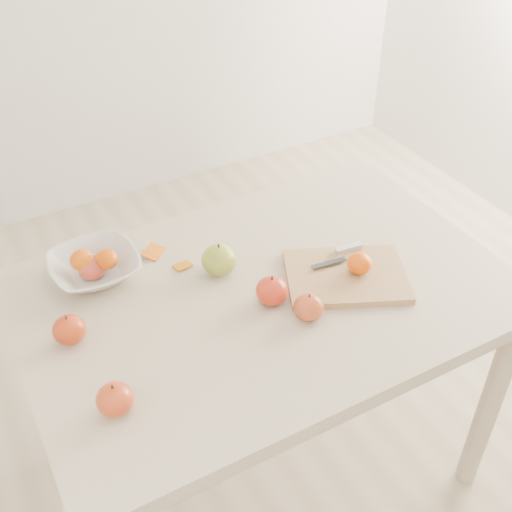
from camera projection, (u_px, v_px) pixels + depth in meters
ground at (264, 465)px, 2.06m from camera, size 3.50×3.50×0.00m
table at (265, 318)px, 1.65m from camera, size 1.20×0.80×0.75m
cutting_board at (346, 276)px, 1.62m from camera, size 0.36×0.32×0.02m
board_tangerine at (359, 263)px, 1.60m from camera, size 0.06×0.06×0.05m
fruit_bowl at (95, 267)px, 1.61m from camera, size 0.22×0.22×0.05m
bowl_tangerine_near at (82, 260)px, 1.60m from camera, size 0.06×0.06×0.05m
bowl_tangerine_far at (107, 259)px, 1.60m from camera, size 0.06×0.06×0.05m
orange_peel_a at (154, 253)px, 1.70m from camera, size 0.07×0.07×0.01m
orange_peel_b at (183, 266)px, 1.66m from camera, size 0.05×0.04×0.01m
paring_knife at (345, 250)px, 1.67m from camera, size 0.17×0.05×0.01m
apple_green at (219, 260)px, 1.62m from camera, size 0.09×0.09×0.08m
apple_red_b at (69, 330)px, 1.43m from camera, size 0.07×0.07×0.07m
apple_red_a at (92, 268)px, 1.61m from camera, size 0.07×0.07×0.06m
apple_red_e at (272, 291)px, 1.53m from camera, size 0.08×0.08×0.07m
apple_red_c at (309, 307)px, 1.49m from camera, size 0.07×0.07×0.06m
apple_red_d at (115, 399)px, 1.28m from camera, size 0.08×0.08×0.07m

